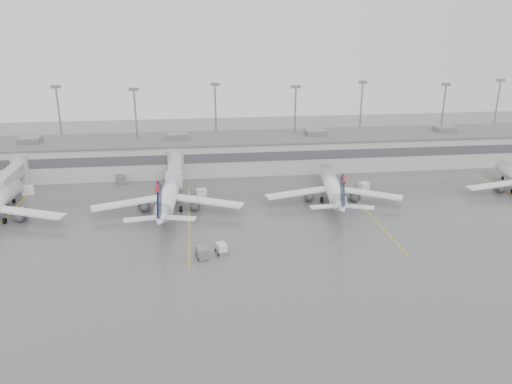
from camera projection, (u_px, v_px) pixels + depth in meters
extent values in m
plane|color=#57575A|center=(307.00, 274.00, 74.34)|extent=(260.00, 260.00, 0.00)
cube|color=#AEADA8|center=(257.00, 152.00, 127.51)|extent=(150.00, 16.00, 8.00)
cube|color=#47474C|center=(262.00, 157.00, 119.63)|extent=(150.00, 0.15, 2.20)
cube|color=#606060|center=(257.00, 137.00, 126.20)|extent=(152.00, 17.00, 0.30)
cube|color=slate|center=(30.00, 140.00, 119.41)|extent=(5.00, 4.00, 1.30)
cube|color=slate|center=(445.00, 129.00, 131.91)|extent=(5.00, 4.00, 1.30)
cylinder|color=gray|center=(61.00, 127.00, 128.54)|extent=(0.44, 0.44, 20.00)
cube|color=slate|center=(56.00, 87.00, 125.25)|extent=(2.40, 0.50, 0.80)
cylinder|color=gray|center=(137.00, 131.00, 123.88)|extent=(0.44, 0.44, 20.00)
cube|color=slate|center=(134.00, 89.00, 120.59)|extent=(2.40, 0.50, 0.80)
cylinder|color=gray|center=(216.00, 123.00, 133.30)|extent=(0.44, 0.44, 20.00)
cube|color=slate|center=(215.00, 84.00, 130.01)|extent=(2.40, 0.50, 0.80)
cylinder|color=gray|center=(295.00, 127.00, 128.64)|extent=(0.44, 0.44, 20.00)
cube|color=slate|center=(296.00, 87.00, 125.35)|extent=(2.40, 0.50, 0.80)
cylinder|color=gray|center=(360.00, 120.00, 138.06)|extent=(0.44, 0.44, 20.00)
cube|color=slate|center=(363.00, 82.00, 134.77)|extent=(2.40, 0.50, 0.80)
cylinder|color=gray|center=(442.00, 123.00, 133.40)|extent=(0.44, 0.44, 20.00)
cube|color=slate|center=(446.00, 84.00, 130.11)|extent=(2.40, 0.50, 0.80)
cylinder|color=gray|center=(495.00, 116.00, 142.82)|extent=(0.44, 0.44, 20.00)
cube|color=slate|center=(501.00, 80.00, 139.53)|extent=(2.40, 0.50, 0.80)
cylinder|color=#A8AAAD|center=(21.00, 171.00, 113.55)|extent=(4.00, 4.00, 7.00)
cube|color=#A8AAAD|center=(11.00, 176.00, 107.19)|extent=(2.80, 13.00, 2.60)
cylinder|color=gray|center=(0.00, 200.00, 101.08)|extent=(0.70, 0.70, 2.80)
cube|color=black|center=(1.00, 205.00, 101.42)|extent=(2.20, 1.20, 0.70)
cylinder|color=#A8AAAD|center=(176.00, 166.00, 117.72)|extent=(4.00, 4.00, 7.00)
cube|color=#A8AAAD|center=(175.00, 170.00, 111.36)|extent=(2.80, 13.00, 2.60)
cube|color=#A8AAAD|center=(174.00, 180.00, 104.31)|extent=(3.40, 2.40, 3.00)
cylinder|color=gray|center=(175.00, 193.00, 105.25)|extent=(0.70, 0.70, 2.80)
cube|color=black|center=(175.00, 198.00, 105.59)|extent=(2.20, 1.20, 0.70)
cube|color=gold|center=(189.00, 220.00, 94.79)|extent=(0.25, 40.00, 0.01)
cube|color=gold|center=(367.00, 211.00, 98.95)|extent=(0.25, 40.00, 0.01)
cone|color=white|center=(18.00, 184.00, 105.67)|extent=(3.14, 2.94, 3.08)
cube|color=white|center=(30.00, 213.00, 91.96)|extent=(13.49, 6.91, 0.36)
cylinder|color=black|center=(14.00, 201.00, 103.23)|extent=(0.38, 0.93, 0.92)
cylinder|color=black|center=(5.00, 221.00, 92.78)|extent=(0.49, 1.14, 1.13)
cylinder|color=white|center=(170.00, 193.00, 99.67)|extent=(4.86, 24.14, 3.27)
cone|color=white|center=(176.00, 173.00, 112.44)|extent=(3.47, 3.26, 3.27)
cone|color=white|center=(161.00, 217.00, 85.83)|extent=(3.63, 5.66, 3.27)
cube|color=white|center=(129.00, 203.00, 96.64)|extent=(14.43, 6.22, 0.38)
cube|color=white|center=(208.00, 201.00, 97.50)|extent=(14.21, 7.90, 0.38)
cube|color=black|center=(159.00, 201.00, 84.30)|extent=(0.73, 6.15, 7.13)
cube|color=#B70E1F|center=(157.00, 188.00, 82.05)|extent=(0.47, 2.22, 2.07)
cylinder|color=black|center=(175.00, 190.00, 109.84)|extent=(0.45, 1.00, 0.98)
cylinder|color=black|center=(158.00, 209.00, 98.35)|extent=(0.57, 1.23, 1.20)
cylinder|color=black|center=(181.00, 209.00, 98.60)|extent=(0.57, 1.23, 1.20)
cylinder|color=white|center=(332.00, 185.00, 104.96)|extent=(6.38, 23.10, 3.12)
cone|color=white|center=(325.00, 168.00, 117.17)|extent=(3.51, 3.33, 3.12)
cone|color=white|center=(341.00, 206.00, 91.73)|extent=(3.84, 5.60, 3.12)
cube|color=white|center=(298.00, 193.00, 102.60)|extent=(13.79, 4.96, 0.36)
cube|color=white|center=(369.00, 193.00, 102.35)|extent=(13.33, 8.41, 0.36)
cube|color=black|center=(342.00, 191.00, 90.26)|extent=(1.15, 5.84, 6.81)
cube|color=#B70E1F|center=(344.00, 179.00, 88.11)|extent=(0.61, 2.13, 1.98)
cylinder|color=black|center=(326.00, 183.00, 114.68)|extent=(0.49, 0.98, 0.94)
cylinder|color=black|center=(322.00, 199.00, 103.85)|extent=(0.63, 1.20, 1.14)
cylinder|color=black|center=(343.00, 200.00, 103.78)|extent=(0.63, 1.20, 1.14)
cone|color=white|center=(499.00, 165.00, 120.98)|extent=(3.26, 3.11, 2.81)
cube|color=white|center=(493.00, 185.00, 108.15)|extent=(12.40, 3.93, 0.33)
cylinder|color=black|center=(503.00, 178.00, 118.74)|extent=(0.48, 0.89, 0.84)
cube|color=silver|center=(222.00, 249.00, 80.69)|extent=(1.85, 2.50, 1.69)
cube|color=slate|center=(222.00, 251.00, 80.85)|extent=(2.12, 2.91, 0.66)
cylinder|color=black|center=(216.00, 250.00, 81.47)|extent=(0.31, 0.56, 0.53)
cylinder|color=black|center=(225.00, 249.00, 81.95)|extent=(0.31, 0.56, 0.53)
cylinder|color=black|center=(219.00, 255.00, 79.80)|extent=(0.31, 0.56, 0.53)
cylinder|color=black|center=(228.00, 254.00, 80.28)|extent=(0.31, 0.56, 0.53)
cube|color=slate|center=(202.00, 252.00, 79.15)|extent=(2.16, 3.08, 1.70)
cylinder|color=black|center=(196.00, 254.00, 80.03)|extent=(0.33, 0.59, 0.56)
cylinder|color=black|center=(208.00, 258.00, 78.69)|extent=(0.33, 0.59, 0.56)
cube|color=silver|center=(27.00, 190.00, 108.59)|extent=(3.05, 2.59, 1.83)
cube|color=silver|center=(201.00, 192.00, 107.56)|extent=(2.42, 1.82, 1.56)
cube|color=silver|center=(364.00, 186.00, 111.77)|extent=(2.65, 2.26, 1.59)
cube|color=slate|center=(121.00, 179.00, 115.78)|extent=(2.71, 3.50, 1.93)
cone|color=#F14A05|center=(140.00, 200.00, 104.10)|extent=(0.50, 0.50, 0.80)
cone|color=#F14A05|center=(338.00, 185.00, 113.90)|extent=(0.38, 0.38, 0.61)
cone|color=#F14A05|center=(508.00, 192.00, 109.51)|extent=(0.38, 0.38, 0.60)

